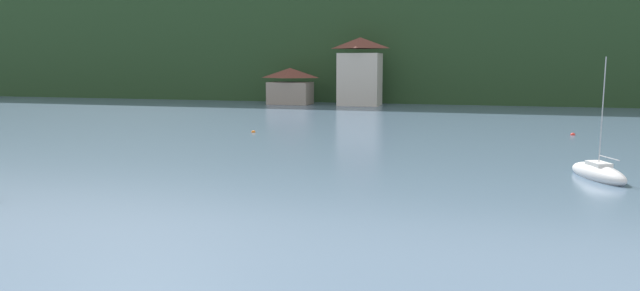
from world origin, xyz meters
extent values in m
cube|color=#264223|center=(0.00, 145.23, 9.95)|extent=(352.00, 56.08, 19.90)
ellipsoid|color=#2D4C28|center=(-28.70, 159.25, 6.96)|extent=(246.40, 39.26, 48.47)
cube|color=gray|center=(-23.55, 111.54, 1.83)|extent=(6.86, 4.69, 3.65)
pyramid|color=brown|center=(-23.55, 111.54, 5.18)|extent=(7.21, 4.92, 1.64)
cube|color=beige|center=(-11.77, 111.71, 4.17)|extent=(6.52, 5.03, 8.34)
pyramid|color=brown|center=(-11.77, 111.71, 9.97)|extent=(6.85, 5.28, 1.76)
ellipsoid|color=white|center=(14.13, 56.81, 0.27)|extent=(3.29, 5.20, 1.19)
cylinder|color=#B7B7BC|center=(14.13, 56.81, 3.84)|extent=(0.06, 0.06, 6.49)
cylinder|color=#ADADB2|center=(14.48, 55.92, 1.38)|extent=(0.76, 1.81, 0.05)
cube|color=silver|center=(14.13, 56.81, 0.79)|extent=(1.38, 1.66, 0.38)
sphere|color=red|center=(15.73, 78.74, 0.00)|extent=(0.45, 0.45, 0.45)
sphere|color=orange|center=(-14.14, 72.55, 0.00)|extent=(0.41, 0.41, 0.41)
camera|label=1|loc=(7.45, 20.36, 6.69)|focal=32.33mm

